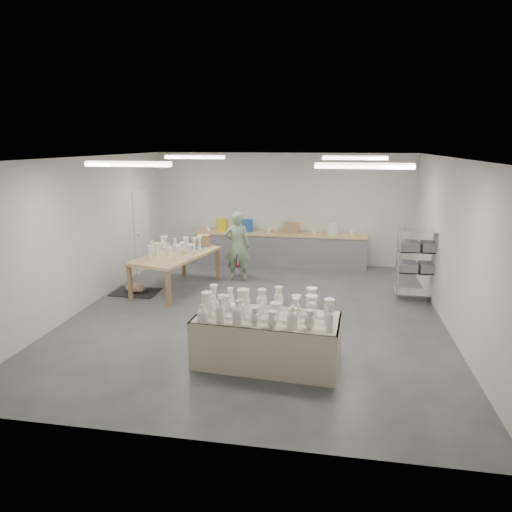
% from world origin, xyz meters
% --- Properties ---
extents(room, '(8.00, 8.02, 3.00)m').
position_xyz_m(room, '(-0.11, 0.08, 2.06)').
color(room, '#424449').
rests_on(room, ground).
extents(back_counter, '(4.60, 0.60, 1.24)m').
position_xyz_m(back_counter, '(-0.01, 3.68, 0.49)').
color(back_counter, tan).
rests_on(back_counter, ground).
extents(wire_shelf, '(0.88, 0.48, 1.80)m').
position_xyz_m(wire_shelf, '(3.20, 1.40, 0.92)').
color(wire_shelf, silver).
rests_on(wire_shelf, ground).
extents(drying_table, '(2.21, 1.17, 1.13)m').
position_xyz_m(drying_table, '(0.49, -2.02, 0.44)').
color(drying_table, olive).
rests_on(drying_table, ground).
extents(work_table, '(1.62, 2.42, 1.20)m').
position_xyz_m(work_table, '(-2.04, 1.28, 0.84)').
color(work_table, tan).
rests_on(work_table, ground).
extents(rug, '(1.00, 0.70, 0.02)m').
position_xyz_m(rug, '(-2.90, 0.79, 0.01)').
color(rug, black).
rests_on(rug, ground).
extents(cat, '(0.49, 0.37, 0.20)m').
position_xyz_m(cat, '(-2.88, 0.78, 0.12)').
color(cat, white).
rests_on(cat, rug).
extents(potter, '(0.65, 0.47, 1.68)m').
position_xyz_m(potter, '(-0.85, 2.15, 0.84)').
color(potter, gray).
rests_on(potter, ground).
extents(red_stool, '(0.44, 0.44, 0.32)m').
position_xyz_m(red_stool, '(-0.85, 2.42, 0.29)').
color(red_stool, '#AD1823').
rests_on(red_stool, ground).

